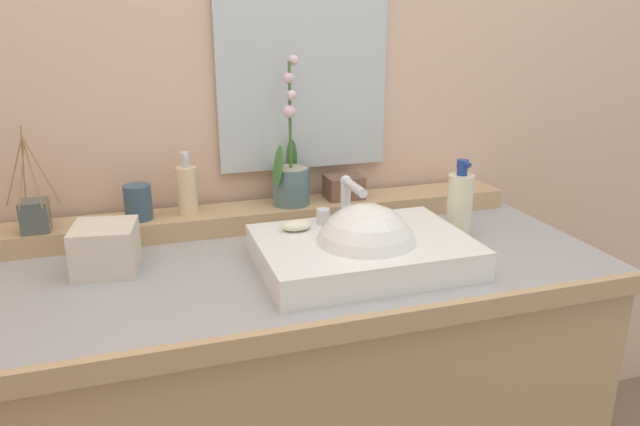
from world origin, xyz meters
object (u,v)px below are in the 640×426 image
reed_diffuser (35,215)px  trinket_box (344,187)px  sink_basin (364,253)px  soap_dispenser (187,189)px  lotion_bottle (460,204)px  soap_bar (297,225)px  tissue_box (106,248)px  tumbler_cup (138,202)px  potted_plant (291,176)px

reed_diffuser → trinket_box: reed_diffuser is taller
sink_basin → soap_dispenser: soap_dispenser is taller
reed_diffuser → sink_basin: bearing=-24.0°
soap_dispenser → lotion_bottle: size_ratio=0.81×
reed_diffuser → lotion_bottle: (0.99, -0.20, -0.01)m
soap_bar → trinket_box: bearing=50.4°
lotion_bottle → tissue_box: (-0.84, 0.04, -0.03)m
soap_dispenser → tumbler_cup: (-0.12, -0.00, -0.02)m
soap_dispenser → trinket_box: soap_dispenser is taller
soap_bar → potted_plant: potted_plant is taller
lotion_bottle → potted_plant: bearing=148.8°
trinket_box → sink_basin: bearing=-103.1°
potted_plant → reed_diffuser: potted_plant is taller
soap_dispenser → tissue_box: 0.27m
potted_plant → sink_basin: bearing=-76.9°
lotion_bottle → soap_dispenser: bearing=160.8°
tumbler_cup → reed_diffuser: reed_diffuser is taller
sink_basin → tumbler_cup: 0.57m
potted_plant → trinket_box: potted_plant is taller
reed_diffuser → lotion_bottle: 1.01m
sink_basin → reed_diffuser: size_ratio=1.86×
soap_bar → tumbler_cup: 0.41m
soap_bar → soap_dispenser: (-0.22, 0.23, 0.04)m
soap_bar → potted_plant: 0.24m
reed_diffuser → soap_bar: bearing=-20.3°
soap_dispenser → tumbler_cup: soap_dispenser is taller
soap_bar → reed_diffuser: bearing=159.7°
lotion_bottle → tumbler_cup: bearing=163.8°
sink_basin → reed_diffuser: bearing=156.0°
trinket_box → tissue_box: size_ratio=0.76×
potted_plant → tumbler_cup: 0.39m
tumbler_cup → trinket_box: (0.54, 0.02, -0.01)m
soap_dispenser → potted_plant: bearing=0.6°
soap_dispenser → sink_basin: bearing=-43.7°
tissue_box → lotion_bottle: bearing=-3.0°
lotion_bottle → tissue_box: 0.84m
soap_bar → potted_plant: (0.05, 0.23, 0.05)m
tumbler_cup → lotion_bottle: (0.76, -0.22, -0.01)m
sink_basin → reed_diffuser: (-0.69, 0.31, 0.06)m
tumbler_cup → soap_bar: bearing=-34.0°
sink_basin → tissue_box: (-0.54, 0.15, 0.02)m
tumbler_cup → reed_diffuser: bearing=-175.4°
potted_plant → tumbler_cup: potted_plant is taller
soap_bar → soap_dispenser: bearing=133.5°
potted_plant → tissue_box: (-0.46, -0.18, -0.08)m
trinket_box → lotion_bottle: (0.22, -0.24, 0.00)m
soap_dispenser → reed_diffuser: reed_diffuser is taller
sink_basin → potted_plant: bearing=103.1°
potted_plant → soap_dispenser: potted_plant is taller
sink_basin → soap_bar: 0.17m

